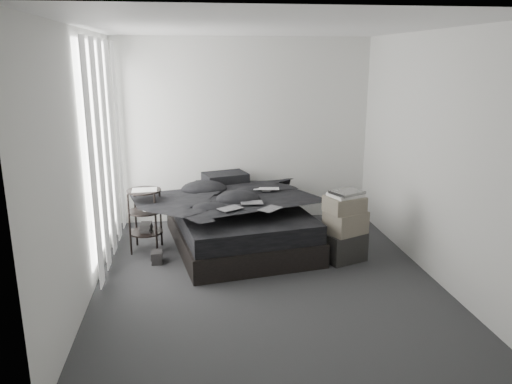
{
  "coord_description": "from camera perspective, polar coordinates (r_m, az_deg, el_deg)",
  "views": [
    {
      "loc": [
        -0.76,
        -4.95,
        2.32
      ],
      "look_at": [
        0.0,
        0.8,
        0.75
      ],
      "focal_mm": 35.0,
      "sensor_mm": 36.0,
      "label": 1
    }
  ],
  "objects": [
    {
      "name": "box_mid",
      "position": [
        5.9,
        10.2,
        -3.4
      ],
      "size": [
        0.53,
        0.49,
        0.26
      ],
      "primitive_type": "cube",
      "rotation": [
        0.0,
        0.0,
        0.43
      ],
      "color": "#6E6557",
      "rests_on": "box_lower"
    },
    {
      "name": "pillow_upper",
      "position": [
        6.94,
        -3.54,
        1.66
      ],
      "size": [
        0.66,
        0.54,
        0.13
      ],
      "primitive_type": "cube",
      "rotation": [
        0.0,
        0.0,
        0.27
      ],
      "color": "black",
      "rests_on": "pillow_lower"
    },
    {
      "name": "side_stand",
      "position": [
        6.28,
        -12.51,
        -3.21
      ],
      "size": [
        0.46,
        0.46,
        0.76
      ],
      "primitive_type": "cylinder",
      "rotation": [
        0.0,
        0.0,
        -0.13
      ],
      "color": "black",
      "rests_on": "floor"
    },
    {
      "name": "floor_books",
      "position": [
        5.97,
        -11.25,
        -7.35
      ],
      "size": [
        0.13,
        0.19,
        0.13
      ],
      "primitive_type": "cube",
      "rotation": [
        0.0,
        0.0,
        0.04
      ],
      "color": "black",
      "rests_on": "floor"
    },
    {
      "name": "duvet",
      "position": [
        6.18,
        -1.87,
        -0.82
      ],
      "size": [
        1.79,
        1.99,
        0.24
      ],
      "primitive_type": "imported",
      "rotation": [
        0.0,
        0.0,
        0.17
      ],
      "color": "black",
      "rests_on": "mattress"
    },
    {
      "name": "bed",
      "position": [
        6.38,
        -1.95,
        -4.85
      ],
      "size": [
        1.88,
        2.29,
        0.28
      ],
      "primitive_type": "cube",
      "rotation": [
        0.0,
        0.0,
        0.17
      ],
      "color": "black",
      "rests_on": "floor"
    },
    {
      "name": "comic_b",
      "position": [
        5.84,
        -0.5,
        -0.46
      ],
      "size": [
        0.27,
        0.18,
        0.01
      ],
      "primitive_type": "cube",
      "rotation": [
        0.0,
        0.0,
        -0.04
      ],
      "color": "black",
      "rests_on": "duvet"
    },
    {
      "name": "box_lower",
      "position": [
        6.0,
        9.94,
        -6.1
      ],
      "size": [
        0.56,
        0.5,
        0.34
      ],
      "primitive_type": "cube",
      "rotation": [
        0.0,
        0.0,
        0.36
      ],
      "color": "black",
      "rests_on": "floor"
    },
    {
      "name": "ceiling",
      "position": [
        5.01,
        1.27,
        18.36
      ],
      "size": [
        3.6,
        4.2,
        0.01
      ],
      "primitive_type": "cube",
      "color": "white",
      "rests_on": "ground"
    },
    {
      "name": "mattress",
      "position": [
        6.3,
        -1.97,
        -2.71
      ],
      "size": [
        1.81,
        2.22,
        0.22
      ],
      "primitive_type": "cube",
      "rotation": [
        0.0,
        0.0,
        0.17
      ],
      "color": "black",
      "rests_on": "bed"
    },
    {
      "name": "pillow_lower",
      "position": [
        6.98,
        -4.12,
        0.58
      ],
      "size": [
        0.68,
        0.52,
        0.14
      ],
      "primitive_type": "cube",
      "rotation": [
        0.0,
        0.0,
        0.17
      ],
      "color": "black",
      "rests_on": "mattress"
    },
    {
      "name": "comic_c",
      "position": [
        5.6,
        1.66,
        -1.08
      ],
      "size": [
        0.3,
        0.3,
        0.01
      ],
      "primitive_type": "cube",
      "rotation": [
        0.0,
        0.0,
        0.78
      ],
      "color": "black",
      "rests_on": "duvet"
    },
    {
      "name": "laptop",
      "position": [
        6.35,
        1.18,
        0.84
      ],
      "size": [
        0.36,
        0.26,
        0.03
      ],
      "primitive_type": "imported",
      "rotation": [
        0.0,
        0.0,
        -0.14
      ],
      "color": "silver",
      "rests_on": "duvet"
    },
    {
      "name": "wall_back",
      "position": [
        7.16,
        -1.38,
        6.96
      ],
      "size": [
        3.6,
        0.01,
        2.6
      ],
      "primitive_type": "cube",
      "color": "silver",
      "rests_on": "ground"
    },
    {
      "name": "wall_front",
      "position": [
        3.12,
        7.04,
        -4.05
      ],
      "size": [
        3.6,
        0.01,
        2.6
      ],
      "primitive_type": "cube",
      "color": "silver",
      "rests_on": "ground"
    },
    {
      "name": "wall_left",
      "position": [
        5.16,
        -19.03,
        2.91
      ],
      "size": [
        0.01,
        4.2,
        2.6
      ],
      "primitive_type": "cube",
      "color": "silver",
      "rests_on": "ground"
    },
    {
      "name": "wall_right",
      "position": [
        5.66,
        19.54,
        3.9
      ],
      "size": [
        0.01,
        4.2,
        2.6
      ],
      "primitive_type": "cube",
      "color": "silver",
      "rests_on": "ground"
    },
    {
      "name": "art_book_white",
      "position": [
        5.8,
        10.21,
        -0.33
      ],
      "size": [
        0.42,
        0.38,
        0.03
      ],
      "primitive_type": "cube",
      "rotation": [
        0.0,
        0.0,
        0.36
      ],
      "color": "silver",
      "rests_on": "box_upper"
    },
    {
      "name": "comic_a",
      "position": [
        5.63,
        -2.98,
        -1.15
      ],
      "size": [
        0.31,
        0.28,
        0.01
      ],
      "primitive_type": "cube",
      "rotation": [
        0.0,
        0.0,
        0.55
      ],
      "color": "black",
      "rests_on": "duvet"
    },
    {
      "name": "papers",
      "position": [
        6.15,
        -12.64,
        0.2
      ],
      "size": [
        0.3,
        0.23,
        0.02
      ],
      "primitive_type": "cube",
      "rotation": [
        0.0,
        0.0,
        0.05
      ],
      "color": "white",
      "rests_on": "side_stand"
    },
    {
      "name": "curtain_left",
      "position": [
        6.02,
        -16.75,
        4.56
      ],
      "size": [
        0.06,
        2.12,
        2.48
      ],
      "primitive_type": "cube",
      "color": "white",
      "rests_on": "wall_left"
    },
    {
      "name": "floor",
      "position": [
        5.52,
        1.11,
        -9.72
      ],
      "size": [
        3.6,
        4.2,
        0.01
      ],
      "primitive_type": "cube",
      "color": "#303133",
      "rests_on": "ground"
    },
    {
      "name": "art_book_snake",
      "position": [
        5.79,
        10.37,
        -0.02
      ],
      "size": [
        0.42,
        0.39,
        0.03
      ],
      "primitive_type": "cube",
      "rotation": [
        0.0,
        0.0,
        0.47
      ],
      "color": "silver",
      "rests_on": "art_book_white"
    },
    {
      "name": "box_upper",
      "position": [
        5.83,
        10.09,
        -1.35
      ],
      "size": [
        0.49,
        0.44,
        0.18
      ],
      "primitive_type": "cube",
      "rotation": [
        0.0,
        0.0,
        0.31
      ],
      "color": "#6E6557",
      "rests_on": "box_mid"
    },
    {
      "name": "window_left",
      "position": [
        6.01,
        -17.27,
        5.19
      ],
      "size": [
        0.02,
        2.0,
        2.3
      ],
      "primitive_type": "cube",
      "color": "white",
      "rests_on": "wall_left"
    }
  ]
}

